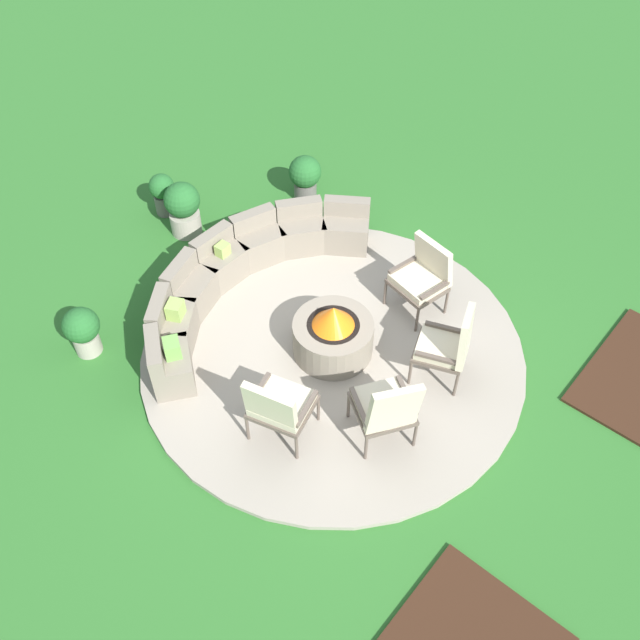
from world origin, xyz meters
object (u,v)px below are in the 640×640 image
potted_plant_1 (305,176)px  potted_plant_2 (163,192)px  lounge_chair_back_right (423,275)px  lounge_chair_front_right (387,408)px  lounge_chair_back_left (449,344)px  potted_plant_3 (183,207)px  lounge_chair_front_left (278,406)px  potted_plant_0 (82,329)px  fire_pit (333,334)px  curved_stone_bench (239,275)px

potted_plant_1 → potted_plant_2: 2.04m
lounge_chair_back_right → lounge_chair_front_right: bearing=126.2°
lounge_chair_back_left → lounge_chair_back_right: 1.13m
lounge_chair_front_right → potted_plant_1: lounge_chair_front_right is taller
lounge_chair_back_left → potted_plant_1: 3.76m
lounge_chair_front_right → potted_plant_3: size_ratio=1.33×
lounge_chair_front_left → lounge_chair_back_right: bearing=73.6°
potted_plant_3 → potted_plant_0: bearing=-162.1°
fire_pit → potted_plant_0: (-1.86, 2.27, 0.03)m
lounge_chair_front_left → potted_plant_3: bearing=137.5°
lounge_chair_back_left → potted_plant_1: (1.50, 3.44, -0.21)m
curved_stone_bench → potted_plant_1: (2.04, 0.68, 0.06)m
lounge_chair_back_right → potted_plant_3: 3.48m
curved_stone_bench → potted_plant_1: size_ratio=5.36×
lounge_chair_back_left → potted_plant_0: (-2.40, 3.49, -0.23)m
potted_plant_2 → potted_plant_3: bearing=-99.7°
lounge_chair_back_left → potted_plant_3: 4.22m
curved_stone_bench → potted_plant_1: curved_stone_bench is taller
curved_stone_bench → lounge_chair_back_left: (0.54, -2.76, 0.26)m
curved_stone_bench → potted_plant_3: size_ratio=4.72×
lounge_chair_back_right → potted_plant_0: bearing=62.0°
curved_stone_bench → lounge_chair_back_left: size_ratio=3.55×
potted_plant_0 → potted_plant_3: size_ratio=0.83×
lounge_chair_back_right → potted_plant_0: size_ratio=1.49×
lounge_chair_back_left → potted_plant_2: (-0.06, 4.76, -0.24)m
potted_plant_0 → potted_plant_1: (3.91, -0.05, 0.02)m
potted_plant_0 → curved_stone_bench: bearing=-21.3°
lounge_chair_front_right → potted_plant_2: (1.08, 4.74, -0.24)m
lounge_chair_front_left → lounge_chair_front_right: size_ratio=0.95×
lounge_chair_front_left → potted_plant_0: lounge_chair_front_left is taller
curved_stone_bench → lounge_chair_back_left: bearing=-79.0°
lounge_chair_front_right → lounge_chair_back_left: 1.13m
lounge_chair_front_left → potted_plant_3: lounge_chair_front_left is taller
potted_plant_3 → potted_plant_1: bearing=-25.2°
lounge_chair_front_right → lounge_chair_back_left: size_ratio=1.00×
potted_plant_1 → potted_plant_3: bearing=154.8°
curved_stone_bench → lounge_chair_front_left: size_ratio=3.74×
lounge_chair_back_right → potted_plant_2: bearing=23.4°
lounge_chair_front_left → lounge_chair_front_right: (0.70, -0.87, 0.01)m
lounge_chair_back_left → potted_plant_0: lounge_chair_back_left is taller
lounge_chair_back_left → lounge_chair_front_right: bearing=157.5°
lounge_chair_back_left → potted_plant_3: size_ratio=1.33×
potted_plant_2 → curved_stone_bench: bearing=-103.5°
potted_plant_3 → potted_plant_2: bearing=80.3°
lounge_chair_back_right → potted_plant_2: (-0.79, 3.90, -0.23)m
lounge_chair_front_left → potted_plant_2: (1.77, 3.88, -0.23)m
potted_plant_0 → potted_plant_1: potted_plant_1 is taller
potted_plant_0 → lounge_chair_back_left: bearing=-55.4°
fire_pit → lounge_chair_front_left: 1.35m
potted_plant_1 → lounge_chair_front_left: bearing=-142.6°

